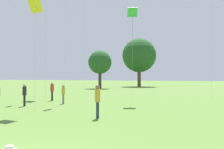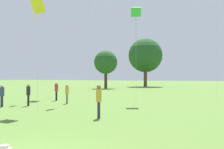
# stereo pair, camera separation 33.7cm
# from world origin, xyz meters

# --- Properties ---
(person_standing_0) EXTENTS (0.39, 0.39, 1.79)m
(person_standing_0) POSITION_xyz_m (-1.62, 7.84, 1.10)
(person_standing_0) COLOR #282D42
(person_standing_0) RESTS_ON ground
(person_standing_3) EXTENTS (0.46, 0.46, 1.74)m
(person_standing_3) POSITION_xyz_m (-10.26, 15.27, 1.05)
(person_standing_3) COLOR black
(person_standing_3) RESTS_ON ground
(person_standing_4) EXTENTS (0.42, 0.42, 1.69)m
(person_standing_4) POSITION_xyz_m (-9.32, 10.69, 1.03)
(person_standing_4) COLOR black
(person_standing_4) RESTS_ON ground
(person_standing_6) EXTENTS (0.34, 0.34, 1.57)m
(person_standing_6) POSITION_xyz_m (-7.72, 13.43, 0.95)
(person_standing_6) COLOR slate
(person_standing_6) RESTS_ON ground
(kite_0) EXTENTS (1.00, 0.51, 7.15)m
(kite_0) POSITION_xyz_m (-6.26, 8.30, 6.56)
(kite_0) COLOR yellow
(kite_0) RESTS_ON ground
(kite_2) EXTENTS (1.00, 0.85, 8.06)m
(kite_2) POSITION_xyz_m (-2.78, 16.43, 7.42)
(kite_2) COLOR green
(kite_2) RESTS_ON ground
(distant_tree_0) EXTENTS (4.50, 4.50, 7.32)m
(distant_tree_0) POSITION_xyz_m (-18.10, 40.33, 5.02)
(distant_tree_0) COLOR #473323
(distant_tree_0) RESTS_ON ground
(distant_tree_1) EXTENTS (7.82, 7.82, 11.13)m
(distant_tree_1) POSITION_xyz_m (-14.45, 53.13, 7.19)
(distant_tree_1) COLOR brown
(distant_tree_1) RESTS_ON ground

